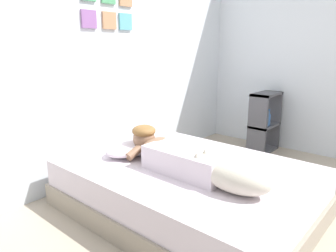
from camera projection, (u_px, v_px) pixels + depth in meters
name	position (u px, v px, depth m)	size (l,w,h in m)	color
ground_plane	(248.00, 224.00, 2.36)	(11.99, 11.99, 0.00)	tan
back_wall	(106.00, 52.00, 3.08)	(4.00, 0.12, 2.50)	silver
side_wall_right	(313.00, 51.00, 3.73)	(0.10, 6.13, 2.50)	silver
bed	(187.00, 188.00, 2.53)	(1.42, 1.92, 0.39)	gray
pillow	(133.00, 148.00, 2.72)	(0.52, 0.32, 0.11)	silver
person_lying	(177.00, 153.00, 2.43)	(0.43, 0.92, 0.27)	silver
dog	(231.00, 175.00, 2.02)	(0.26, 0.57, 0.21)	beige
coffee_cup	(162.00, 147.00, 2.80)	(0.12, 0.09, 0.07)	#D84C47
cell_phone	(213.00, 156.00, 2.65)	(0.07, 0.14, 0.01)	black
bookshelf	(264.00, 122.00, 3.91)	(0.45, 0.24, 0.75)	#4C4C51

